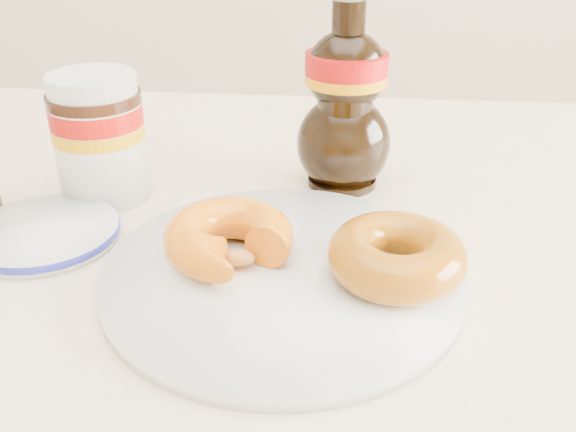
# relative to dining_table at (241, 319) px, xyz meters

# --- Properties ---
(dining_table) EXTENTS (1.40, 0.90, 0.75)m
(dining_table) POSITION_rel_dining_table_xyz_m (0.00, 0.00, 0.00)
(dining_table) COLOR #FFEAC2
(dining_table) RESTS_ON ground
(plate) EXTENTS (0.29, 0.29, 0.01)m
(plate) POSITION_rel_dining_table_xyz_m (0.05, -0.06, 0.09)
(plate) COLOR white
(plate) RESTS_ON dining_table
(donut_bitten) EXTENTS (0.13, 0.13, 0.04)m
(donut_bitten) POSITION_rel_dining_table_xyz_m (0.00, -0.05, 0.12)
(donut_bitten) COLOR #DD5F0C
(donut_bitten) RESTS_ON plate
(donut_whole) EXTENTS (0.14, 0.14, 0.04)m
(donut_whole) POSITION_rel_dining_table_xyz_m (0.14, -0.06, 0.12)
(donut_whole) COLOR #905409
(donut_whole) RESTS_ON plate
(nutella_jar) EXTENTS (0.09, 0.09, 0.13)m
(nutella_jar) POSITION_rel_dining_table_xyz_m (-0.15, 0.09, 0.15)
(nutella_jar) COLOR white
(nutella_jar) RESTS_ON dining_table
(syrup_bottle) EXTENTS (0.12, 0.12, 0.19)m
(syrup_bottle) POSITION_rel_dining_table_xyz_m (0.09, 0.14, 0.18)
(syrup_bottle) COLOR black
(syrup_bottle) RESTS_ON dining_table
(blue_rim_saucer) EXTENTS (0.14, 0.14, 0.01)m
(blue_rim_saucer) POSITION_rel_dining_table_xyz_m (-0.18, -0.01, 0.09)
(blue_rim_saucer) COLOR white
(blue_rim_saucer) RESTS_ON dining_table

